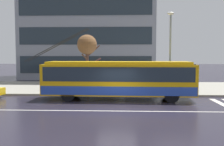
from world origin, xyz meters
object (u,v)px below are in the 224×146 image
object	(u,v)px
trolleybus	(118,79)
street_lamp	(170,46)
street_tree_bare	(87,46)
pedestrian_approaching_curb	(103,80)
bus_shelter	(106,71)
pedestrian_at_shelter	(173,75)

from	to	relation	value
trolleybus	street_lamp	world-z (taller)	street_lamp
trolleybus	street_tree_bare	distance (m)	6.33
trolleybus	pedestrian_approaching_curb	world-z (taller)	trolleybus
bus_shelter	street_lamp	world-z (taller)	street_lamp
bus_shelter	pedestrian_approaching_curb	size ratio (longest dim) A/B	2.13
trolleybus	street_tree_bare	bearing A→B (deg)	122.05
bus_shelter	street_lamp	size ratio (longest dim) A/B	0.52
pedestrian_at_shelter	street_lamp	xyz separation A→B (m)	(-0.38, -0.56, 2.44)
street_tree_bare	bus_shelter	bearing A→B (deg)	-40.36
trolleybus	pedestrian_approaching_curb	bearing A→B (deg)	109.85
pedestrian_at_shelter	pedestrian_approaching_curb	world-z (taller)	pedestrian_at_shelter
trolleybus	street_lamp	xyz separation A→B (m)	(4.26, 2.26, 2.55)
pedestrian_at_shelter	pedestrian_approaching_curb	bearing A→B (deg)	168.68
bus_shelter	street_tree_bare	world-z (taller)	street_tree_bare
bus_shelter	pedestrian_at_shelter	world-z (taller)	bus_shelter
street_lamp	pedestrian_approaching_curb	bearing A→B (deg)	162.68
trolleybus	pedestrian_at_shelter	world-z (taller)	trolleybus
pedestrian_approaching_curb	street_tree_bare	size ratio (longest dim) A/B	0.32
bus_shelter	street_lamp	bearing A→B (deg)	-10.48
street_lamp	street_tree_bare	bearing A→B (deg)	160.32
trolleybus	bus_shelter	world-z (taller)	trolleybus
pedestrian_approaching_curb	street_lamp	world-z (taller)	street_lamp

